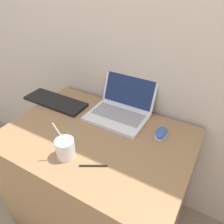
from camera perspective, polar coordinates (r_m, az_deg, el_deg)
name	(u,v)px	position (r m, az deg, el deg)	size (l,w,h in m)	color
wall_back	(133,29)	(1.31, 5.43, 20.85)	(7.00, 0.04, 2.50)	beige
desk	(99,181)	(1.49, -3.48, -17.45)	(1.04, 0.73, 0.76)	#936D47
laptop	(121,108)	(1.35, 2.38, 1.17)	(0.35, 0.33, 0.23)	silver
drink_cup	(65,148)	(1.09, -12.11, -9.23)	(0.09, 0.09, 0.21)	silver
computer_mouse	(161,133)	(1.24, 12.79, -5.34)	(0.06, 0.11, 0.04)	white
external_keyboard	(55,101)	(1.54, -14.59, 2.70)	(0.44, 0.16, 0.02)	black
pen	(93,166)	(1.05, -4.89, -13.79)	(0.12, 0.07, 0.01)	black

